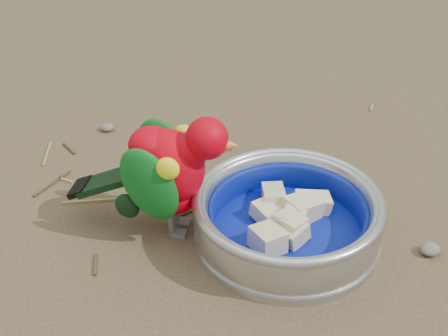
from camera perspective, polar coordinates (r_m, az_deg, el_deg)
name	(u,v)px	position (r m, az deg, el deg)	size (l,w,h in m)	color
ground	(325,262)	(0.77, 8.42, -7.77)	(60.00, 60.00, 0.00)	brown
food_bowl	(287,235)	(0.79, 5.22, -5.61)	(0.21, 0.21, 0.02)	#B2B2BA
bowl_wall	(288,215)	(0.77, 5.34, -3.89)	(0.21, 0.21, 0.04)	#B2B2BA
fruit_wedges	(288,220)	(0.77, 5.31, -4.30)	(0.13, 0.13, 0.03)	beige
lory_parrot	(169,177)	(0.77, -4.62, -0.74)	(0.09, 0.18, 0.15)	#BE000F
ground_debris	(306,212)	(0.83, 6.85, -3.67)	(0.90, 0.80, 0.01)	olive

